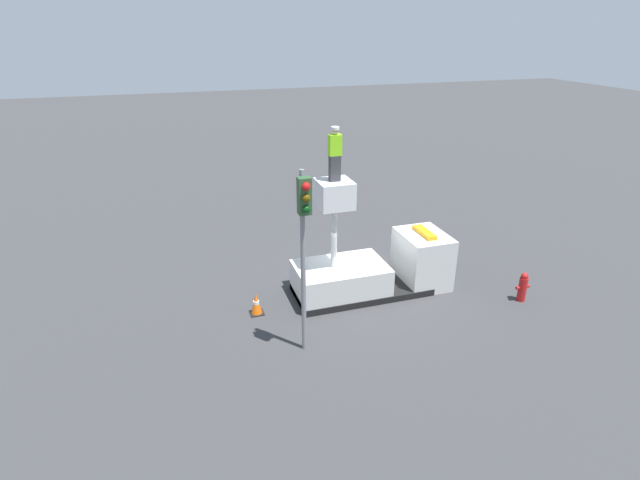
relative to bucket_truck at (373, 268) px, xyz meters
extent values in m
plane|color=#38383A|center=(-0.45, 0.00, -0.90)|extent=(120.00, 120.00, 0.00)
cube|color=black|center=(-0.45, 0.00, -0.78)|extent=(4.82, 2.12, 0.24)
cube|color=silver|center=(-1.26, 0.00, -0.30)|extent=(3.22, 2.06, 1.20)
cube|color=silver|center=(1.96, 0.00, 0.09)|extent=(1.61, 2.06, 1.98)
cube|color=black|center=(2.77, 0.00, 0.49)|extent=(0.03, 1.76, 0.79)
cube|color=orange|center=(1.96, 0.00, 1.15)|extent=(0.36, 1.24, 0.14)
cylinder|color=silver|center=(-1.53, 0.00, 1.46)|extent=(0.22, 0.22, 2.31)
cube|color=silver|center=(-1.53, 0.00, 2.97)|extent=(1.13, 1.13, 0.90)
cube|color=#38383D|center=(-1.53, 0.00, 3.84)|extent=(0.34, 0.26, 0.84)
cube|color=#8CEA1E|center=(-1.53, 0.00, 4.59)|extent=(0.40, 0.26, 0.66)
sphere|color=beige|center=(-1.53, 0.00, 5.03)|extent=(0.23, 0.23, 0.23)
cylinder|color=white|center=(-1.53, 0.00, 5.12)|extent=(0.26, 0.26, 0.09)
cylinder|color=gray|center=(-3.38, -2.66, 1.88)|extent=(0.14, 0.14, 5.56)
cube|color=#2D512D|center=(-3.38, -2.87, 4.01)|extent=(0.34, 0.28, 1.00)
sphere|color=red|center=(-3.38, -3.05, 4.32)|extent=(0.22, 0.22, 0.22)
sphere|color=#503C07|center=(-3.38, -3.05, 4.01)|extent=(0.22, 0.22, 0.22)
sphere|color=#083710|center=(-3.38, -3.05, 3.70)|extent=(0.22, 0.22, 0.22)
cylinder|color=red|center=(4.70, -2.29, -0.45)|extent=(0.29, 0.29, 0.89)
sphere|color=red|center=(4.70, -2.29, 0.06)|extent=(0.25, 0.25, 0.25)
cylinder|color=red|center=(4.49, -2.29, -0.36)|extent=(0.12, 0.12, 0.12)
cylinder|color=red|center=(4.91, -2.29, -0.36)|extent=(0.12, 0.12, 0.12)
cube|color=black|center=(-4.37, -0.28, -0.88)|extent=(0.46, 0.46, 0.03)
cone|color=orange|center=(-4.37, -0.28, -0.51)|extent=(0.38, 0.38, 0.78)
cylinder|color=white|center=(-4.37, -0.28, -0.47)|extent=(0.20, 0.20, 0.11)
camera|label=1|loc=(-6.75, -14.70, 8.15)|focal=28.00mm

